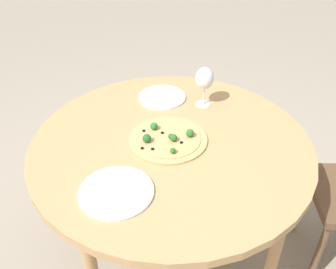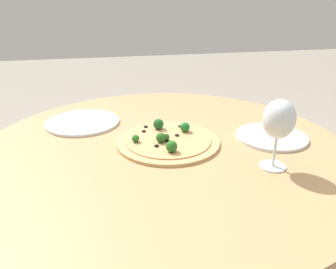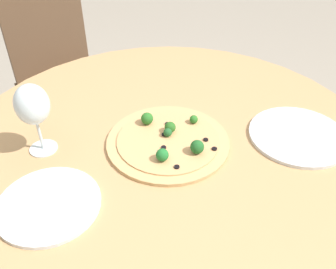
{
  "view_description": "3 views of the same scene",
  "coord_description": "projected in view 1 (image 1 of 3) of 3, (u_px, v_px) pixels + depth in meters",
  "views": [
    {
      "loc": [
        1.25,
        -0.24,
        1.72
      ],
      "look_at": [
        -0.01,
        -0.01,
        0.78
      ],
      "focal_mm": 40.0,
      "sensor_mm": 36.0,
      "label": 1
    },
    {
      "loc": [
        0.19,
        0.95,
        1.2
      ],
      "look_at": [
        -0.01,
        -0.01,
        0.78
      ],
      "focal_mm": 35.0,
      "sensor_mm": 36.0,
      "label": 2
    },
    {
      "loc": [
        -0.58,
        -0.58,
        1.4
      ],
      "look_at": [
        -0.01,
        -0.01,
        0.78
      ],
      "focal_mm": 40.0,
      "sensor_mm": 36.0,
      "label": 3
    }
  ],
  "objects": [
    {
      "name": "ground_plane",
      "position": [
        170.0,
        250.0,
        2.04
      ],
      "size": [
        12.0,
        12.0,
        0.0
      ],
      "primitive_type": "plane",
      "color": "gray"
    },
    {
      "name": "dining_table",
      "position": [
        171.0,
        153.0,
        1.64
      ],
      "size": [
        1.21,
        1.21,
        0.75
      ],
      "color": "tan",
      "rests_on": "ground_plane"
    },
    {
      "name": "pizza",
      "position": [
        168.0,
        138.0,
        1.6
      ],
      "size": [
        0.34,
        0.34,
        0.05
      ],
      "color": "tan",
      "rests_on": "dining_table"
    },
    {
      "name": "wine_glass",
      "position": [
        205.0,
        79.0,
        1.76
      ],
      "size": [
        0.09,
        0.09,
        0.2
      ],
      "color": "silver",
      "rests_on": "dining_table"
    },
    {
      "name": "plate_near",
      "position": [
        162.0,
        97.0,
        1.89
      ],
      "size": [
        0.24,
        0.24,
        0.01
      ],
      "color": "silver",
      "rests_on": "dining_table"
    },
    {
      "name": "plate_far",
      "position": [
        116.0,
        192.0,
        1.35
      ],
      "size": [
        0.27,
        0.27,
        0.01
      ],
      "color": "silver",
      "rests_on": "dining_table"
    }
  ]
}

